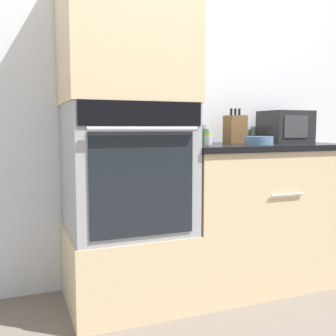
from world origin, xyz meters
TOP-DOWN VIEW (x-y plane):
  - ground_plane at (0.00, 0.00)m, footprint 12.00×12.00m
  - wall_back at (0.00, 0.63)m, footprint 8.00×0.05m
  - oven_cabinet_base at (-0.33, 0.30)m, footprint 0.67×0.60m
  - wall_oven at (-0.33, 0.30)m, footprint 0.64×0.64m
  - oven_cabinet_upper at (-0.33, 0.30)m, footprint 0.67×0.60m
  - counter_unit at (0.52, 0.30)m, footprint 1.07×0.63m
  - microwave at (0.84, 0.42)m, footprint 0.30×0.27m
  - knife_block at (0.44, 0.43)m, footprint 0.12×0.11m
  - bowl at (0.46, 0.19)m, footprint 0.17×0.17m
  - condiment_jar_near at (0.06, 0.36)m, footprint 0.05×0.05m
  - condiment_jar_mid at (0.24, 0.48)m, footprint 0.05×0.05m
  - condiment_jar_far at (0.16, 0.26)m, footprint 0.04×0.04m
  - condiment_jar_back at (0.61, 0.54)m, footprint 0.05×0.05m

SIDE VIEW (x-z plane):
  - ground_plane at x=0.00m, z-range 0.00..0.00m
  - oven_cabinet_base at x=-0.33m, z-range 0.00..0.43m
  - counter_unit at x=0.52m, z-range 0.00..0.90m
  - wall_oven at x=-0.33m, z-range 0.43..1.13m
  - bowl at x=0.46m, z-range 0.90..0.95m
  - condiment_jar_near at x=0.06m, z-range 0.90..0.96m
  - condiment_jar_far at x=0.16m, z-range 0.90..0.97m
  - condiment_jar_back at x=0.61m, z-range 0.90..1.01m
  - condiment_jar_mid at x=0.24m, z-range 0.90..1.02m
  - knife_block at x=0.44m, z-range 0.88..1.11m
  - microwave at x=0.84m, z-range 0.90..1.12m
  - wall_back at x=0.00m, z-range 0.00..2.50m
  - oven_cabinet_upper at x=-0.33m, z-range 1.13..1.88m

